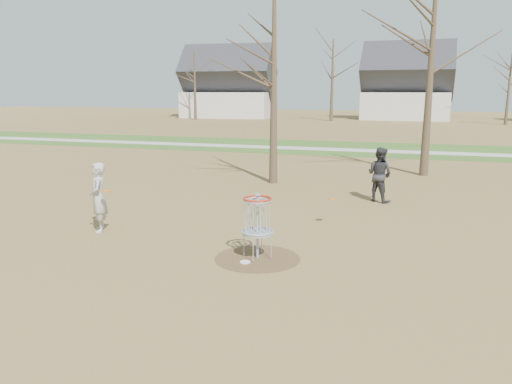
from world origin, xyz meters
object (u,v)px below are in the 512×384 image
(disc_grounded, at_px, (245,262))
(player_standing, at_px, (98,197))
(player_throwing, at_px, (380,175))
(disc_golf_basket, at_px, (257,216))

(disc_grounded, bearing_deg, player_standing, 164.73)
(player_throwing, bearing_deg, disc_grounded, 100.93)
(disc_grounded, bearing_deg, disc_golf_basket, 65.51)
(player_throwing, xyz_separation_m, disc_golf_basket, (-2.05, -6.38, 0.05))
(player_standing, bearing_deg, player_throwing, 98.87)
(player_standing, height_order, disc_golf_basket, player_standing)
(player_standing, height_order, disc_grounded, player_standing)
(player_standing, bearing_deg, disc_golf_basket, 47.46)
(player_throwing, bearing_deg, disc_golf_basket, 101.29)
(player_standing, height_order, player_throwing, player_standing)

